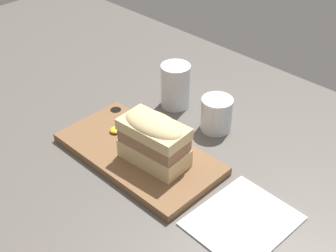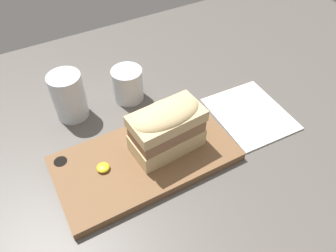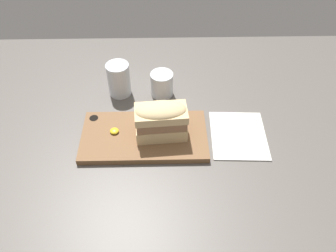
{
  "view_description": "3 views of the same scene",
  "coord_description": "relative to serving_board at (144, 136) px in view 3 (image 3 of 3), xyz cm",
  "views": [
    {
      "loc": [
        62.08,
        -53.19,
        64.7
      ],
      "look_at": [
        10.2,
        0.35,
        10.83
      ],
      "focal_mm": 50.0,
      "sensor_mm": 36.0,
      "label": 1
    },
    {
      "loc": [
        -10.34,
        -39.98,
        53.74
      ],
      "look_at": [
        10.59,
        -2.23,
        8.5
      ],
      "focal_mm": 35.0,
      "sensor_mm": 36.0,
      "label": 2
    },
    {
      "loc": [
        10.36,
        -64.26,
        70.79
      ],
      "look_at": [
        11.58,
        -5.16,
        9.02
      ],
      "focal_mm": 35.0,
      "sensor_mm": 36.0,
      "label": 3
    }
  ],
  "objects": [
    {
      "name": "dining_table",
      "position": [
        -4.95,
        3.1,
        -1.92
      ],
      "size": [
        184.4,
        99.23,
        2.0
      ],
      "color": "#56514C",
      "rests_on": "ground"
    },
    {
      "name": "water_glass",
      "position": [
        -8.21,
        19.88,
        3.75
      ],
      "size": [
        7.05,
        7.05,
        10.77
      ],
      "color": "silver",
      "rests_on": "dining_table"
    },
    {
      "name": "wine_glass",
      "position": [
        5.14,
        19.08,
        2.68
      ],
      "size": [
        7.05,
        7.05,
        7.82
      ],
      "color": "silver",
      "rests_on": "dining_table"
    },
    {
      "name": "sandwich",
      "position": [
        4.85,
        -0.08,
        6.65
      ],
      "size": [
        14.15,
        8.3,
        10.65
      ],
      "rotation": [
        0.0,
        0.0,
        0.07
      ],
      "color": "#DBBC84",
      "rests_on": "serving_board"
    },
    {
      "name": "mustard_dollop",
      "position": [
        -8.21,
        0.84,
        1.41
      ],
      "size": [
        2.48,
        2.48,
        0.99
      ],
      "color": "gold",
      "rests_on": "serving_board"
    },
    {
      "name": "napkin",
      "position": [
        26.58,
        0.49,
        -0.72
      ],
      "size": [
        16.05,
        18.74,
        0.4
      ],
      "rotation": [
        0.0,
        0.0,
        -0.04
      ],
      "color": "white",
      "rests_on": "dining_table"
    },
    {
      "name": "serving_board",
      "position": [
        0.0,
        0.0,
        0.0
      ],
      "size": [
        34.76,
        18.22,
        1.89
      ],
      "color": "brown",
      "rests_on": "dining_table"
    }
  ]
}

